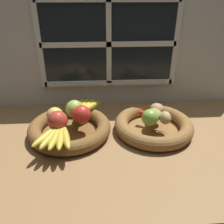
# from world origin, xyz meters

# --- Properties ---
(ground_plane) EXTENTS (1.40, 0.90, 0.03)m
(ground_plane) POSITION_xyz_m (0.00, 0.00, -0.01)
(ground_plane) COLOR olive
(back_wall) EXTENTS (1.40, 0.05, 0.55)m
(back_wall) POSITION_xyz_m (0.00, 0.30, 0.28)
(back_wall) COLOR silver
(back_wall) RESTS_ON ground_plane
(fruit_bowl_left) EXTENTS (0.34, 0.34, 0.06)m
(fruit_bowl_left) POSITION_xyz_m (-0.18, 0.00, 0.03)
(fruit_bowl_left) COLOR brown
(fruit_bowl_left) RESTS_ON ground_plane
(fruit_bowl_right) EXTENTS (0.33, 0.33, 0.06)m
(fruit_bowl_right) POSITION_xyz_m (0.17, 0.00, 0.03)
(fruit_bowl_right) COLOR brown
(fruit_bowl_right) RESTS_ON ground_plane
(apple_green_back) EXTENTS (0.08, 0.08, 0.08)m
(apple_green_back) POSITION_xyz_m (-0.16, 0.04, 0.09)
(apple_green_back) COLOR #99B74C
(apple_green_back) RESTS_ON fruit_bowl_left
(apple_red_right) EXTENTS (0.08, 0.08, 0.08)m
(apple_red_right) POSITION_xyz_m (-0.13, -0.01, 0.09)
(apple_red_right) COLOR red
(apple_red_right) RESTS_ON fruit_bowl_left
(apple_golden_left) EXTENTS (0.07, 0.07, 0.07)m
(apple_golden_left) POSITION_xyz_m (-0.23, 0.00, 0.09)
(apple_golden_left) COLOR #DBB756
(apple_golden_left) RESTS_ON fruit_bowl_left
(apple_red_front) EXTENTS (0.08, 0.08, 0.08)m
(apple_red_front) POSITION_xyz_m (-0.21, -0.05, 0.10)
(apple_red_front) COLOR #B73828
(apple_red_front) RESTS_ON fruit_bowl_left
(banana_bunch_front) EXTENTS (0.15, 0.18, 0.03)m
(banana_bunch_front) POSITION_xyz_m (-0.21, -0.12, 0.07)
(banana_bunch_front) COLOR gold
(banana_bunch_front) RESTS_ON fruit_bowl_left
(banana_bunch_back) EXTENTS (0.12, 0.17, 0.03)m
(banana_bunch_back) POSITION_xyz_m (-0.12, 0.10, 0.07)
(banana_bunch_back) COLOR gold
(banana_bunch_back) RESTS_ON fruit_bowl_left
(potato_small) EXTENTS (0.05, 0.06, 0.05)m
(potato_small) POSITION_xyz_m (0.21, -0.03, 0.08)
(potato_small) COLOR tan
(potato_small) RESTS_ON fruit_bowl_right
(potato_back) EXTENTS (0.08, 0.08, 0.05)m
(potato_back) POSITION_xyz_m (0.20, 0.05, 0.08)
(potato_back) COLOR #A38451
(potato_back) RESTS_ON fruit_bowl_right
(potato_large) EXTENTS (0.08, 0.09, 0.05)m
(potato_large) POSITION_xyz_m (0.17, 0.00, 0.08)
(potato_large) COLOR #A38451
(potato_large) RESTS_ON fruit_bowl_right
(lime_near) EXTENTS (0.07, 0.07, 0.07)m
(lime_near) POSITION_xyz_m (0.15, -0.04, 0.09)
(lime_near) COLOR #7AAD3D
(lime_near) RESTS_ON fruit_bowl_right
(chili_pepper) EXTENTS (0.14, 0.09, 0.02)m
(chili_pepper) POSITION_xyz_m (0.19, 0.01, 0.07)
(chili_pepper) COLOR red
(chili_pepper) RESTS_ON fruit_bowl_right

